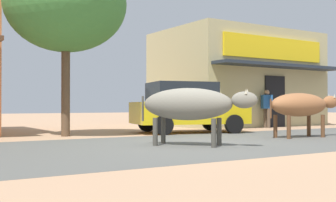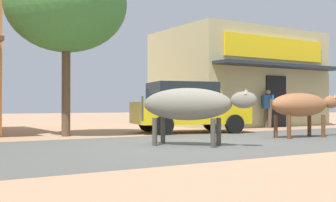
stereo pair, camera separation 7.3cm
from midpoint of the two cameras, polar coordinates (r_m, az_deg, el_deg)
ground at (r=10.15m, az=2.72°, el=-5.63°), size 80.00×80.00×0.00m
asphalt_road at (r=10.15m, az=2.72°, el=-5.62°), size 72.00×5.66×0.00m
storefront_right_club at (r=20.14m, az=8.83°, el=2.80°), size 6.77×5.56×4.14m
roadside_tree at (r=13.28m, az=-13.34°, el=12.22°), size 3.51×3.51×5.25m
parked_hatchback_car at (r=14.33m, az=2.30°, el=-0.78°), size 3.95×2.64×1.64m
cow_near_brown at (r=9.69m, az=2.65°, el=-0.48°), size 2.01×2.32×1.28m
cow_far_dark at (r=12.70m, az=16.78°, el=-0.53°), size 2.54×0.90×1.24m
pedestrian_by_shop at (r=17.77m, az=12.65°, el=-0.60°), size 0.47×0.61×1.51m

